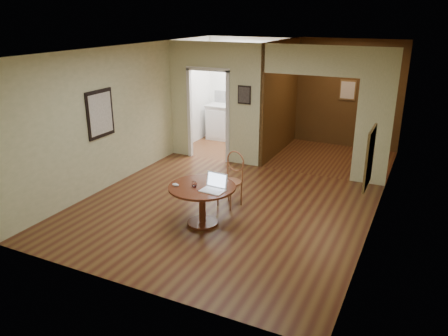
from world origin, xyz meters
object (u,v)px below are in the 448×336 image
at_px(dining_table, 202,196).
at_px(chair, 232,176).
at_px(closed_laptop, 216,181).
at_px(open_laptop, 214,186).

xyz_separation_m(dining_table, chair, (0.10, 0.93, 0.05)).
height_order(chair, closed_laptop, chair).
bearing_deg(closed_laptop, open_laptop, -54.85).
bearing_deg(dining_table, closed_laptop, 69.57).
xyz_separation_m(chair, closed_laptop, (0.00, -0.65, 0.14)).
distance_m(dining_table, closed_laptop, 0.35).
distance_m(dining_table, chair, 0.93).
bearing_deg(closed_laptop, dining_table, -99.32).
distance_m(dining_table, open_laptop, 0.35).
height_order(dining_table, closed_laptop, closed_laptop).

